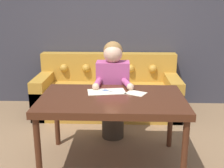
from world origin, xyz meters
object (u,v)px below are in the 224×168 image
Objects in this scene: couch at (108,93)px; person at (113,89)px; dining_table at (112,104)px; scissors at (108,91)px.

person is (0.11, -0.90, 0.34)m from couch.
scissors is at bearing 104.60° from dining_table.
couch is (-0.12, 1.51, -0.37)m from dining_table.
couch is 1.77× the size of person.
dining_table is 0.22m from scissors.
person is at bearing -83.15° from couch.
person reaches higher than dining_table.
dining_table is at bearing -75.40° from scissors.
person is at bearing 91.03° from dining_table.
person is 5.90× the size of scissors.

